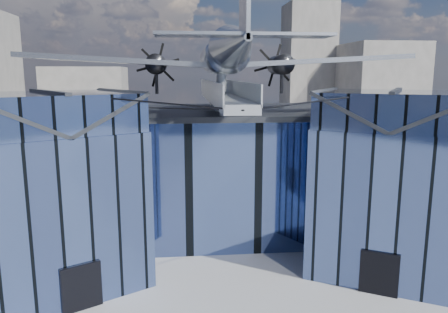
{
  "coord_description": "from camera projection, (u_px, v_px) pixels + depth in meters",
  "views": [
    {
      "loc": [
        -2.88,
        -27.26,
        12.78
      ],
      "look_at": [
        0.0,
        2.0,
        7.2
      ],
      "focal_mm": 35.0,
      "sensor_mm": 36.0,
      "label": 1
    }
  ],
  "objects": [
    {
      "name": "ground_plane",
      "position": [
        227.0,
        267.0,
        29.32
      ],
      "size": [
        120.0,
        120.0,
        0.0
      ],
      "primitive_type": "plane",
      "color": "gray"
    },
    {
      "name": "museum",
      "position": [
        219.0,
        168.0,
        33.97
      ],
      "size": [
        32.88,
        24.5,
        17.6
      ],
      "color": "#485C92",
      "rests_on": "ground"
    },
    {
      "name": "bg_towers",
      "position": [
        205.0,
        90.0,
        76.96
      ],
      "size": [
        77.0,
        24.5,
        26.0
      ],
      "color": "slate",
      "rests_on": "ground"
    }
  ]
}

